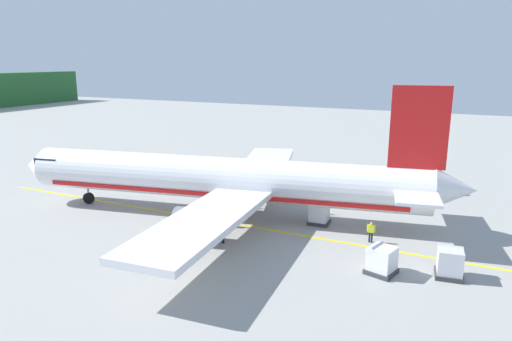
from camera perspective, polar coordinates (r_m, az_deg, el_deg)
The scene contains 9 objects.
airliner_foreground at distance 40.75m, azimuth -3.79°, elevation -1.16°, with size 34.48×41.51×11.90m.
service_truck_fuel at distance 51.22m, azimuth 19.15°, elevation -1.39°, with size 4.93×7.14×2.77m.
cargo_container_near at distance 31.76m, azimuth 15.40°, elevation -10.76°, with size 2.19×2.19×1.97m.
cargo_container_mid at distance 39.84m, azimuth 7.86°, elevation -5.38°, with size 1.85×1.85×1.88m.
cargo_container_far at distance 32.71m, azimuth 23.06°, elevation -10.58°, with size 1.92×1.92×2.04m.
crew_marshaller at distance 35.45m, azimuth -4.15°, elevation -7.51°, with size 0.46×0.51×1.71m.
crew_loader_left at distance 42.27m, azimuth 6.93°, elevation -3.99°, with size 0.24×0.63×1.77m.
crew_loader_right at distance 36.60m, azimuth 14.18°, elevation -7.28°, with size 0.28×0.63×1.65m.
apron_guide_line at distance 38.54m, azimuth 0.96°, elevation -7.30°, with size 0.30×60.00×0.01m, color yellow.
Camera 1 is at (-10.69, -3.39, 13.79)m, focal length 32.02 mm.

